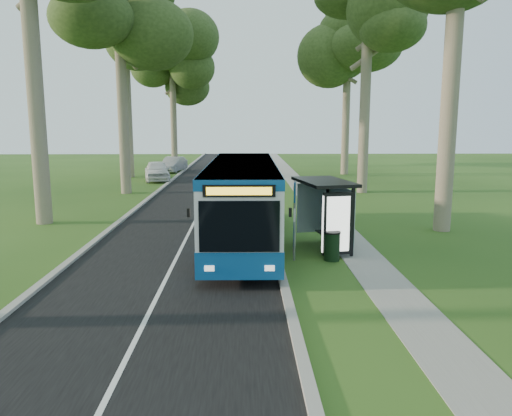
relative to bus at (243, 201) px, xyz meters
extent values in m
plane|color=#284C17|center=(1.20, -4.04, -1.63)|extent=(120.00, 120.00, 0.00)
cube|color=black|center=(-2.30, 5.96, -1.62)|extent=(7.00, 100.00, 0.02)
cube|color=#9E9B93|center=(1.20, 5.96, -1.57)|extent=(0.25, 100.00, 0.12)
cube|color=#9E9B93|center=(-5.80, 5.96, -1.57)|extent=(0.25, 100.00, 0.12)
cube|color=white|center=(-2.30, 5.96, -1.60)|extent=(0.12, 100.00, 0.00)
cube|color=gray|center=(4.20, 5.96, -1.62)|extent=(1.50, 100.00, 0.02)
cube|color=silver|center=(0.00, 0.01, 0.12)|extent=(2.59, 11.80, 2.80)
cube|color=#0F4B8C|center=(0.00, 0.01, -0.89)|extent=(2.62, 11.83, 0.78)
cube|color=#0F4B8C|center=(0.00, 0.01, 1.36)|extent=(2.62, 11.83, 0.31)
cube|color=black|center=(0.00, -5.89, 0.24)|extent=(2.21, 0.08, 1.42)
cube|color=yellow|center=(0.00, -5.93, 1.22)|extent=(1.77, 0.04, 0.22)
cube|color=black|center=(0.00, -5.82, -1.14)|extent=(2.36, 0.15, 0.29)
cylinder|color=black|center=(-1.11, -3.62, -1.12)|extent=(0.29, 1.02, 1.02)
cylinder|color=black|center=(1.11, -3.62, -1.12)|extent=(0.29, 1.02, 1.02)
cylinder|color=black|center=(-1.11, 3.45, -1.12)|extent=(0.29, 1.02, 1.02)
cylinder|color=black|center=(1.11, 3.45, -1.12)|extent=(0.29, 1.02, 1.02)
cylinder|color=gray|center=(1.77, -2.69, -0.26)|extent=(0.09, 0.09, 2.74)
cube|color=navy|center=(1.77, -2.69, 0.73)|extent=(0.11, 0.38, 0.68)
cylinder|color=yellow|center=(1.73, -2.69, 0.89)|extent=(0.06, 0.24, 0.24)
cube|color=white|center=(1.77, -2.69, -0.04)|extent=(0.11, 0.33, 0.44)
cube|color=black|center=(3.60, -2.40, -0.40)|extent=(0.12, 0.12, 2.46)
cube|color=black|center=(3.60, 0.12, -0.40)|extent=(0.12, 0.12, 2.46)
cube|color=black|center=(2.99, -1.14, 0.89)|extent=(2.17, 3.26, 0.12)
cube|color=silver|center=(3.68, -1.14, -0.30)|extent=(0.52, 2.47, 1.97)
cube|color=black|center=(2.99, -2.52, -0.40)|extent=(1.04, 0.35, 2.16)
cube|color=white|center=(2.99, -2.60, -0.40)|extent=(0.82, 0.18, 1.92)
cube|color=black|center=(3.29, -0.84, -1.18)|extent=(0.71, 1.81, 0.06)
cylinder|color=black|center=(3.05, -2.72, -1.15)|extent=(0.53, 0.53, 0.96)
cylinder|color=black|center=(3.05, -2.72, -0.64)|extent=(0.58, 0.58, 0.05)
imported|color=white|center=(-7.00, 21.27, -0.82)|extent=(2.84, 5.01, 1.61)
imported|color=#989A9F|center=(-6.69, 28.31, -0.91)|extent=(2.33, 4.55, 1.43)
cylinder|color=#7A6B56|center=(-9.30, 3.96, 4.95)|extent=(0.74, 0.74, 13.15)
cylinder|color=#7A6B56|center=(-7.80, 13.96, 3.97)|extent=(0.68, 0.68, 11.20)
ellipsoid|color=#2C4119|center=(-7.80, 13.96, 9.89)|extent=(5.20, 5.20, 7.68)
cylinder|color=#7A6B56|center=(-9.80, 23.96, 5.28)|extent=(0.75, 0.75, 13.82)
ellipsoid|color=#2C4119|center=(-9.80, 23.96, 12.59)|extent=(5.20, 5.20, 9.48)
cylinder|color=#7A6B56|center=(-7.30, 33.96, 3.59)|extent=(0.66, 0.66, 10.44)
ellipsoid|color=#2C4119|center=(-7.30, 33.96, 9.11)|extent=(5.20, 5.20, 7.16)
cylinder|color=#7A6B56|center=(8.70, 1.96, 4.72)|extent=(0.72, 0.72, 12.68)
cylinder|color=#7A6B56|center=(8.00, 13.96, 3.95)|extent=(0.68, 0.68, 11.16)
ellipsoid|color=#2C4119|center=(8.00, 13.96, 9.85)|extent=(5.20, 5.20, 7.65)
cylinder|color=#7A6B56|center=(9.20, 25.96, 3.85)|extent=(0.67, 0.67, 10.95)
ellipsoid|color=#2C4119|center=(9.20, 25.96, 9.64)|extent=(5.20, 5.20, 7.51)
camera|label=1|loc=(0.07, -19.19, 3.04)|focal=35.00mm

